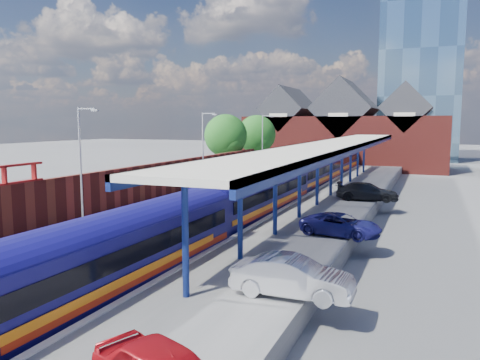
% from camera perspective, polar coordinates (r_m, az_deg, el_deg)
% --- Properties ---
extents(ground, '(240.00, 240.00, 0.00)m').
position_cam_1_polar(ground, '(48.21, 6.78, -1.49)').
color(ground, '#5B5B5E').
rests_on(ground, ground).
extents(ballast_bed, '(6.00, 76.00, 0.06)m').
position_cam_1_polar(ballast_bed, '(38.80, 2.78, -3.48)').
color(ballast_bed, '#473D33').
rests_on(ballast_bed, ground).
extents(rails, '(4.51, 76.00, 0.14)m').
position_cam_1_polar(rails, '(38.78, 2.78, -3.35)').
color(rails, slate).
rests_on(rails, ground).
extents(left_platform, '(5.00, 76.00, 1.00)m').
position_cam_1_polar(left_platform, '(40.87, -4.51, -2.29)').
color(left_platform, '#565659').
rests_on(left_platform, ground).
extents(right_platform, '(6.00, 76.00, 1.00)m').
position_cam_1_polar(right_platform, '(37.16, 11.54, -3.34)').
color(right_platform, '#565659').
rests_on(right_platform, ground).
extents(coping_left, '(0.30, 76.00, 0.05)m').
position_cam_1_polar(coping_left, '(39.78, -1.49, -1.76)').
color(coping_left, silver).
rests_on(coping_left, left_platform).
extents(coping_right, '(0.30, 76.00, 0.05)m').
position_cam_1_polar(coping_right, '(37.70, 7.30, -2.30)').
color(coping_right, silver).
rests_on(coping_right, right_platform).
extents(yellow_line, '(0.14, 76.00, 0.01)m').
position_cam_1_polar(yellow_line, '(40.03, -2.28, -1.73)').
color(yellow_line, yellow).
rests_on(yellow_line, left_platform).
extents(train, '(3.12, 65.95, 3.45)m').
position_cam_1_polar(train, '(40.84, 6.18, -0.01)').
color(train, '#0F0C55').
rests_on(train, ground).
extents(canopy, '(4.50, 52.00, 4.48)m').
position_cam_1_polar(canopy, '(38.63, 11.51, 4.14)').
color(canopy, navy).
rests_on(canopy, right_platform).
extents(lamp_post_b, '(1.48, 0.18, 7.00)m').
position_cam_1_polar(lamp_post_b, '(29.21, -18.69, 2.51)').
color(lamp_post_b, '#A5A8AA').
rests_on(lamp_post_b, left_platform).
extents(lamp_post_c, '(1.48, 0.18, 7.00)m').
position_cam_1_polar(lamp_post_c, '(42.55, -4.38, 4.17)').
color(lamp_post_c, '#A5A8AA').
rests_on(lamp_post_c, left_platform).
extents(lamp_post_d, '(1.48, 0.18, 7.00)m').
position_cam_1_polar(lamp_post_d, '(57.28, 2.88, 4.92)').
color(lamp_post_d, '#A5A8AA').
rests_on(lamp_post_d, left_platform).
extents(platform_sign, '(0.55, 0.08, 2.50)m').
position_cam_1_polar(platform_sign, '(43.95, -1.59, 1.27)').
color(platform_sign, '#A5A8AA').
rests_on(platform_sign, left_platform).
extents(brick_wall, '(0.35, 50.00, 3.86)m').
position_cam_1_polar(brick_wall, '(36.43, -12.81, -0.48)').
color(brick_wall, maroon).
rests_on(brick_wall, left_platform).
extents(station_building, '(30.00, 12.12, 13.78)m').
position_cam_1_polar(station_building, '(75.05, 12.67, 5.61)').
color(station_building, maroon).
rests_on(station_building, ground).
extents(glass_tower, '(14.20, 14.20, 40.30)m').
position_cam_1_polar(glass_tower, '(96.86, 21.25, 14.35)').
color(glass_tower, '#47647B').
rests_on(glass_tower, ground).
extents(tree_near, '(5.20, 5.20, 8.10)m').
position_cam_1_polar(tree_near, '(56.80, -1.64, 5.27)').
color(tree_near, '#382314').
rests_on(tree_near, ground).
extents(tree_far, '(5.20, 5.20, 8.10)m').
position_cam_1_polar(tree_far, '(63.83, 2.13, 5.46)').
color(tree_far, '#382314').
rests_on(tree_far, ground).
extents(parked_car_silver, '(4.32, 1.54, 1.42)m').
position_cam_1_polar(parked_car_silver, '(16.88, 6.41, -11.66)').
color(parked_car_silver, silver).
rests_on(parked_car_silver, right_platform).
extents(parked_car_dark, '(4.88, 2.22, 1.38)m').
position_cam_1_polar(parked_car_dark, '(38.15, 15.23, -1.37)').
color(parked_car_dark, black).
rests_on(parked_car_dark, right_platform).
extents(parked_car_blue, '(4.62, 2.68, 1.21)m').
position_cam_1_polar(parked_car_blue, '(26.00, 12.19, -5.35)').
color(parked_car_blue, navy).
rests_on(parked_car_blue, right_platform).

